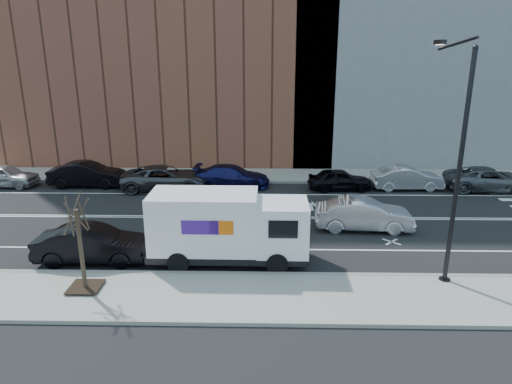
{
  "coord_description": "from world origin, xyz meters",
  "views": [
    {
      "loc": [
        -0.16,
        -23.84,
        8.79
      ],
      "look_at": [
        -0.65,
        0.26,
        1.4
      ],
      "focal_mm": 32.0,
      "sensor_mm": 36.0,
      "label": 1
    }
  ],
  "objects_px": {
    "fedex_van": "(227,226)",
    "far_parked_a": "(4,176)",
    "driving_sedan": "(364,214)",
    "far_parked_b": "(87,174)"
  },
  "relations": [
    {
      "from": "fedex_van",
      "to": "far_parked_a",
      "type": "bearing_deg",
      "value": 145.29
    },
    {
      "from": "fedex_van",
      "to": "driving_sedan",
      "type": "relative_size",
      "value": 1.39
    },
    {
      "from": "fedex_van",
      "to": "driving_sedan",
      "type": "height_order",
      "value": "fedex_van"
    },
    {
      "from": "far_parked_a",
      "to": "driving_sedan",
      "type": "bearing_deg",
      "value": -105.41
    },
    {
      "from": "fedex_van",
      "to": "far_parked_a",
      "type": "height_order",
      "value": "fedex_van"
    },
    {
      "from": "far_parked_a",
      "to": "far_parked_b",
      "type": "height_order",
      "value": "far_parked_b"
    },
    {
      "from": "far_parked_b",
      "to": "far_parked_a",
      "type": "bearing_deg",
      "value": 91.53
    },
    {
      "from": "fedex_van",
      "to": "far_parked_a",
      "type": "xyz_separation_m",
      "value": [
        -16.18,
        11.39,
        -0.88
      ]
    },
    {
      "from": "far_parked_b",
      "to": "driving_sedan",
      "type": "relative_size",
      "value": 1.02
    },
    {
      "from": "fedex_van",
      "to": "far_parked_a",
      "type": "relative_size",
      "value": 1.53
    }
  ]
}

